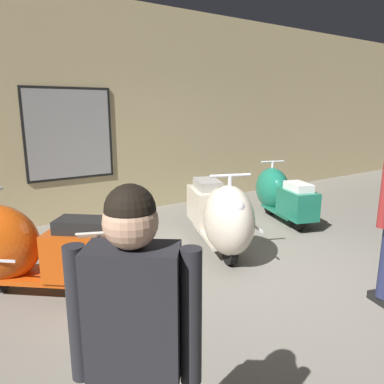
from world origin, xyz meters
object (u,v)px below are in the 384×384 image
visitor_0 (135,346)px  scooter_1 (221,216)px  scooter_2 (279,194)px  info_stanchion (102,294)px  scooter_0 (23,248)px

visitor_0 → scooter_1: bearing=-7.4°
scooter_2 → scooter_1: bearing=129.0°
visitor_0 → info_stanchion: (0.35, 1.41, -0.52)m
scooter_1 → visitor_0: (-2.26, -2.31, 0.41)m
scooter_0 → scooter_1: scooter_1 is taller
scooter_2 → visitor_0: 5.02m
scooter_2 → info_stanchion: size_ratio=1.70×
scooter_0 → scooter_2: bearing=-134.7°
scooter_2 → info_stanchion: bearing=131.5°
scooter_0 → info_stanchion: 1.23m
scooter_1 → scooter_2: scooter_1 is taller
visitor_0 → scooter_0: bearing=37.5°
scooter_0 → scooter_1: size_ratio=0.88×
scooter_0 → scooter_1: (2.28, -0.26, 0.02)m
scooter_1 → info_stanchion: 2.11m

